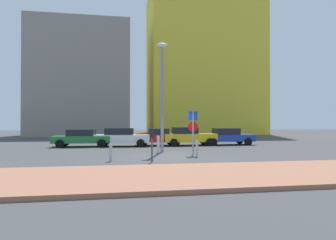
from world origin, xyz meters
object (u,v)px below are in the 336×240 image
object	(u,v)px
parked_car_white	(122,137)
parked_car_blue	(227,136)
street_lamp	(162,88)
parking_meter	(152,143)
parked_car_yellow	(188,136)
parked_car_red	(159,137)
traffic_bollard_near	(158,144)
traffic_bollard_mid	(111,153)
traffic_bollard_far	(197,149)
parking_sign_post	(193,127)
parked_car_green	(82,138)

from	to	relation	value
parked_car_white	parked_car_blue	world-z (taller)	parked_car_white
street_lamp	parking_meter	bearing A→B (deg)	-103.88
parked_car_white	parked_car_yellow	distance (m)	5.62
parked_car_red	traffic_bollard_near	distance (m)	5.68
traffic_bollard_mid	parking_meter	bearing A→B (deg)	-15.81
parking_meter	parked_car_blue	bearing A→B (deg)	51.45
parking_meter	traffic_bollard_near	bearing A→B (deg)	78.96
parked_car_blue	street_lamp	xyz separation A→B (m)	(-6.41, -4.98, 3.47)
traffic_bollard_far	parked_car_red	bearing A→B (deg)	98.02
traffic_bollard_near	traffic_bollard_far	xyz separation A→B (m)	(1.89, -2.48, -0.07)
parked_car_yellow	parking_sign_post	bearing A→B (deg)	-100.90
parked_car_green	parking_sign_post	world-z (taller)	parking_sign_post
parked_car_blue	parked_car_yellow	bearing A→B (deg)	-179.16
parking_meter	traffic_bollard_mid	world-z (taller)	parking_meter
parked_car_green	parking_meter	size ratio (longest dim) A/B	3.12
parked_car_white	traffic_bollard_mid	distance (m)	8.71
parked_car_white	traffic_bollard_far	world-z (taller)	parked_car_white
parked_car_yellow	parked_car_white	bearing A→B (deg)	-179.00
parked_car_blue	traffic_bollard_far	world-z (taller)	parked_car_blue
parked_car_white	street_lamp	bearing A→B (deg)	-60.80
traffic_bollard_near	parked_car_blue	bearing A→B (deg)	38.79
traffic_bollard_mid	parked_car_white	bearing A→B (deg)	87.46
parked_car_red	street_lamp	distance (m)	6.28
parking_sign_post	parked_car_yellow	bearing A→B (deg)	79.10
parked_car_green	parked_car_red	size ratio (longest dim) A/B	1.13
parked_car_green	parking_meter	distance (m)	10.55
parking_meter	traffic_bollard_far	size ratio (longest dim) A/B	1.55
parked_car_white	parking_sign_post	bearing A→B (deg)	-57.37
parked_car_red	parked_car_yellow	size ratio (longest dim) A/B	0.90
parking_meter	traffic_bollard_near	world-z (taller)	parking_meter
parked_car_red	parked_car_green	bearing A→B (deg)	-177.98
parked_car_green	parked_car_yellow	size ratio (longest dim) A/B	1.02
traffic_bollard_far	street_lamp	bearing A→B (deg)	118.56
parked_car_white	parked_car_yellow	world-z (taller)	parked_car_yellow
traffic_bollard_mid	traffic_bollard_far	world-z (taller)	traffic_bollard_far
parked_car_white	parked_car_blue	bearing A→B (deg)	0.94
parked_car_blue	parking_meter	xyz separation A→B (m)	(-7.50, -9.41, 0.20)
traffic_bollard_near	street_lamp	bearing A→B (deg)	53.09
parked_car_blue	traffic_bollard_near	distance (m)	8.62
parked_car_red	traffic_bollard_mid	size ratio (longest dim) A/B	4.74
parked_car_green	traffic_bollard_far	size ratio (longest dim) A/B	4.83
parked_car_red	parking_sign_post	size ratio (longest dim) A/B	1.54
parked_car_yellow	traffic_bollard_mid	xyz separation A→B (m)	(-6.00, -8.80, -0.36)
parked_car_white	traffic_bollard_far	bearing A→B (deg)	-61.04
parked_car_red	parking_meter	world-z (taller)	parking_meter
parked_car_green	parked_car_blue	bearing A→B (deg)	-0.05
parked_car_white	parked_car_blue	size ratio (longest dim) A/B	0.99
parked_car_white	traffic_bollard_near	distance (m)	5.77
parked_car_blue	street_lamp	world-z (taller)	street_lamp
parked_car_blue	traffic_bollard_near	bearing A→B (deg)	-141.21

